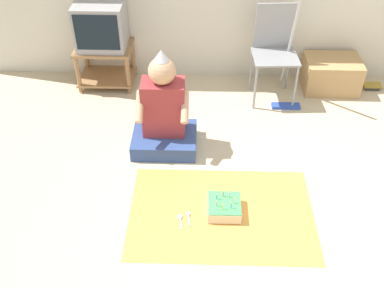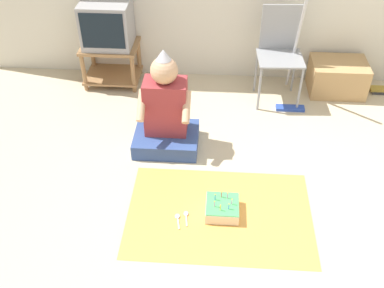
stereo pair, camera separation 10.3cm
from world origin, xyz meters
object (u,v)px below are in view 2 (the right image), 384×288
Objects in this scene: folding_chair at (280,48)px; cardboard_box_stack at (337,77)px; dust_mop at (294,68)px; tv at (107,24)px; person_seated at (166,115)px; birthday_cake at (222,208)px; book_pile at (379,90)px.

folding_chair reaches higher than cardboard_box_stack.
cardboard_box_stack is at bearing 27.19° from dust_mop.
person_seated is at bearing -56.01° from tv.
folding_chair is at bearing -5.34° from tv.
dust_mop is at bearing 67.03° from birthday_cake.
book_pile is 0.20× the size of person_seated.
person_seated is at bearing -139.58° from folding_chair.
folding_chair is 1.67× the size of cardboard_box_stack.
birthday_cake is at bearing -112.97° from dust_mop.
book_pile is at bearing 0.63° from cardboard_box_stack.
cardboard_box_stack is (2.35, -0.03, -0.50)m from tv.
folding_chair reaches higher than person_seated.
person_seated reaches higher than tv.
cardboard_box_stack is 0.42× the size of dust_mop.
dust_mop is at bearing -152.81° from cardboard_box_stack.
person_seated is (-2.12, -1.00, 0.30)m from book_pile.
birthday_cake is at bearing -131.74° from book_pile.
dust_mop is 6.94× the size of book_pile.
dust_mop is 1.38m from person_seated.
tv is 1.89m from dust_mop.
dust_mop is 1.42× the size of person_seated.
folding_chair is 1.35m from person_seated.
folding_chair is at bearing -172.84° from book_pile.
dust_mop reaches higher than book_pile.
cardboard_box_stack is at bearing -0.64° from tv.
dust_mop reaches higher than birthday_cake.
book_pile is at bearing 15.30° from dust_mop.
folding_chair reaches higher than book_pile.
dust_mop reaches higher than folding_chair.
tv is at bearing 123.31° from birthday_cake.
folding_chair is at bearing 139.90° from dust_mop.
dust_mop is 1.71m from birthday_cake.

